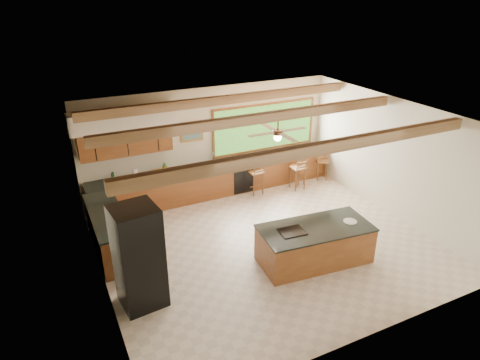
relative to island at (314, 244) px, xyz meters
name	(u,v)px	position (x,y,z in m)	size (l,w,h in m)	color
ground	(266,244)	(-0.60, 1.01, -0.42)	(7.20, 7.20, 0.00)	beige
room_shell	(248,146)	(-0.77, 1.66, 1.80)	(7.27, 6.54, 3.02)	beige
counter_run	(194,190)	(-1.42, 3.53, 0.05)	(7.12, 3.10, 1.23)	brown
island	(314,244)	(0.00, 0.00, 0.00)	(2.48, 1.35, 0.85)	brown
refrigerator	(139,257)	(-3.65, 0.30, 0.58)	(0.85, 0.83, 2.00)	black
bar_stool_a	(257,173)	(0.41, 3.40, 0.24)	(0.43, 0.43, 1.10)	brown
bar_stool_b	(299,169)	(1.66, 3.16, 0.23)	(0.39, 0.39, 1.09)	brown
bar_stool_c	(299,166)	(1.81, 3.40, 0.20)	(0.45, 0.45, 1.05)	brown
bar_stool_d	(323,162)	(2.70, 3.41, 0.16)	(0.46, 0.46, 0.97)	brown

